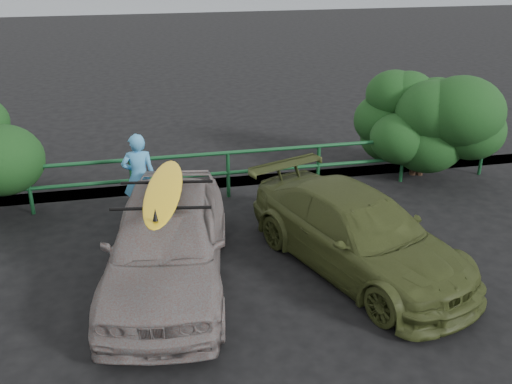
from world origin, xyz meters
The scene contains 8 objects.
ground centered at (0.00, 0.00, 0.00)m, with size 80.00×80.00×0.00m, color black.
guardrail centered at (0.00, 5.00, 0.52)m, with size 14.00×0.08×1.04m, color #154A26, non-canonical shape.
shrub_right centered at (5.00, 5.50, 1.10)m, with size 3.20×2.40×2.19m, color #183F17, non-canonical shape.
sedan centered at (-0.50, 1.85, 0.77)m, with size 1.81×4.50×1.53m, color slate.
olive_vehicle centered at (2.60, 1.67, 0.64)m, with size 1.80×4.44×1.29m, color #3B451E.
man centered at (-0.85, 4.33, 0.88)m, with size 0.64×0.42×1.76m, color #4598D1.
roof_rack centered at (-0.50, 1.85, 1.56)m, with size 1.45×1.01×0.05m, color black, non-canonical shape.
surfboard centered at (-0.50, 1.85, 1.62)m, with size 0.53×2.58×0.08m, color yellow.
Camera 1 is at (-0.82, -6.08, 5.04)m, focal length 40.00 mm.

